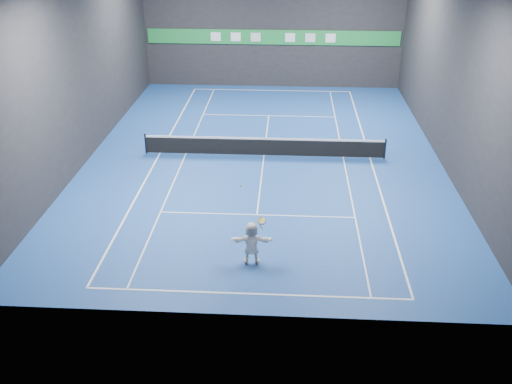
# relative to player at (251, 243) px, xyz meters

# --- Properties ---
(ground) EXTENTS (26.00, 26.00, 0.00)m
(ground) POSITION_rel_player_xyz_m (-0.01, 10.00, -0.83)
(ground) COLOR #1A4391
(ground) RESTS_ON ground
(wall_back) EXTENTS (18.00, 0.10, 9.00)m
(wall_back) POSITION_rel_player_xyz_m (-0.01, 23.00, 3.67)
(wall_back) COLOR black
(wall_back) RESTS_ON ground
(wall_front) EXTENTS (18.00, 0.10, 9.00)m
(wall_front) POSITION_rel_player_xyz_m (-0.01, -3.00, 3.67)
(wall_front) COLOR black
(wall_front) RESTS_ON ground
(wall_left) EXTENTS (0.10, 26.00, 9.00)m
(wall_left) POSITION_rel_player_xyz_m (-9.01, 10.00, 3.67)
(wall_left) COLOR black
(wall_left) RESTS_ON ground
(wall_right) EXTENTS (0.10, 26.00, 9.00)m
(wall_right) POSITION_rel_player_xyz_m (8.99, 10.00, 3.67)
(wall_right) COLOR black
(wall_right) RESTS_ON ground
(baseline_near) EXTENTS (10.98, 0.08, 0.01)m
(baseline_near) POSITION_rel_player_xyz_m (-0.01, -1.89, -0.82)
(baseline_near) COLOR white
(baseline_near) RESTS_ON ground
(baseline_far) EXTENTS (10.98, 0.08, 0.01)m
(baseline_far) POSITION_rel_player_xyz_m (-0.01, 21.89, -0.82)
(baseline_far) COLOR white
(baseline_far) RESTS_ON ground
(sideline_doubles_left) EXTENTS (0.08, 23.78, 0.01)m
(sideline_doubles_left) POSITION_rel_player_xyz_m (-5.50, 10.00, -0.82)
(sideline_doubles_left) COLOR white
(sideline_doubles_left) RESTS_ON ground
(sideline_doubles_right) EXTENTS (0.08, 23.78, 0.01)m
(sideline_doubles_right) POSITION_rel_player_xyz_m (5.48, 10.00, -0.82)
(sideline_doubles_right) COLOR white
(sideline_doubles_right) RESTS_ON ground
(sideline_singles_left) EXTENTS (0.06, 23.78, 0.01)m
(sideline_singles_left) POSITION_rel_player_xyz_m (-4.12, 10.00, -0.82)
(sideline_singles_left) COLOR white
(sideline_singles_left) RESTS_ON ground
(sideline_singles_right) EXTENTS (0.06, 23.78, 0.01)m
(sideline_singles_right) POSITION_rel_player_xyz_m (4.10, 10.00, -0.82)
(sideline_singles_right) COLOR white
(sideline_singles_right) RESTS_ON ground
(service_line_near) EXTENTS (8.23, 0.06, 0.01)m
(service_line_near) POSITION_rel_player_xyz_m (-0.01, 3.60, -0.82)
(service_line_near) COLOR white
(service_line_near) RESTS_ON ground
(service_line_far) EXTENTS (8.23, 0.06, 0.01)m
(service_line_far) POSITION_rel_player_xyz_m (-0.01, 16.40, -0.82)
(service_line_far) COLOR white
(service_line_far) RESTS_ON ground
(center_service_line) EXTENTS (0.06, 12.80, 0.01)m
(center_service_line) POSITION_rel_player_xyz_m (-0.01, 10.00, -0.82)
(center_service_line) COLOR white
(center_service_line) RESTS_ON ground
(player) EXTENTS (1.55, 0.56, 1.65)m
(player) POSITION_rel_player_xyz_m (0.00, 0.00, 0.00)
(player) COLOR white
(player) RESTS_ON ground
(tennis_ball) EXTENTS (0.07, 0.07, 0.07)m
(tennis_ball) POSITION_rel_player_xyz_m (-0.37, 0.16, 2.20)
(tennis_ball) COLOR #E6F729
(tennis_ball) RESTS_ON player
(tennis_net) EXTENTS (12.50, 0.10, 1.07)m
(tennis_net) POSITION_rel_player_xyz_m (-0.01, 10.00, -0.29)
(tennis_net) COLOR black
(tennis_net) RESTS_ON ground
(sponsor_banner) EXTENTS (17.64, 0.11, 1.00)m
(sponsor_banner) POSITION_rel_player_xyz_m (-0.01, 22.94, 2.67)
(sponsor_banner) COLOR #1F913C
(sponsor_banner) RESTS_ON wall_back
(tennis_racket) EXTENTS (0.43, 0.37, 0.50)m
(tennis_racket) POSITION_rel_player_xyz_m (0.37, 0.05, 0.86)
(tennis_racket) COLOR red
(tennis_racket) RESTS_ON player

